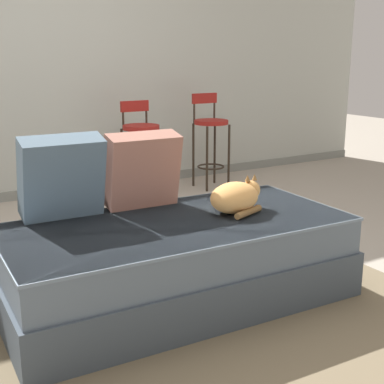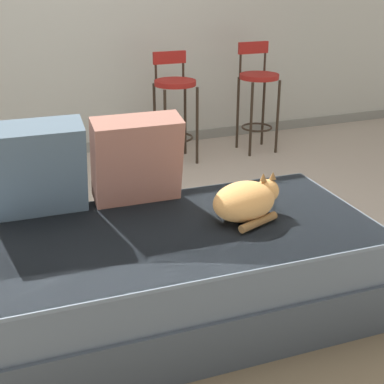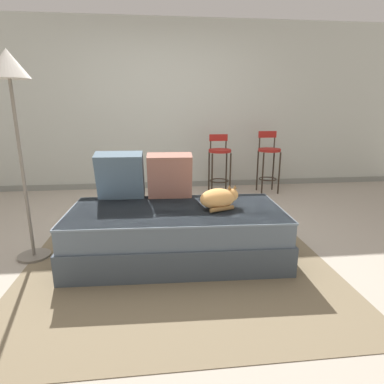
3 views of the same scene
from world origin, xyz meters
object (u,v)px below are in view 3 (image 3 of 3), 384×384
object	(u,v)px
throw_pillow_corner	(120,175)
cat	(219,198)
throw_pillow_middle	(170,176)
bar_stool_near_window	(219,159)
couch	(176,233)
bar_stool_by_doorway	(269,157)
floor_lamp	(11,85)

from	to	relation	value
throw_pillow_corner	cat	distance (m)	0.96
throw_pillow_middle	bar_stool_near_window	distance (m)	1.96
couch	cat	size ratio (longest dim) A/B	4.92
bar_stool_near_window	bar_stool_by_doorway	world-z (taller)	bar_stool_by_doorway
floor_lamp	couch	bearing A→B (deg)	-6.41
throw_pillow_middle	bar_stool_near_window	xyz separation A→B (m)	(0.83, 1.76, -0.13)
bar_stool_near_window	floor_lamp	world-z (taller)	floor_lamp
bar_stool_by_doorway	throw_pillow_corner	bearing A→B (deg)	-139.76
bar_stool_by_doorway	floor_lamp	distance (m)	3.58
throw_pillow_corner	bar_stool_near_window	bearing A→B (deg)	53.46
cat	bar_stool_near_window	world-z (taller)	bar_stool_near_window
throw_pillow_corner	bar_stool_by_doorway	xyz separation A→B (m)	(2.07, 1.75, -0.13)
throw_pillow_corner	cat	world-z (taller)	throw_pillow_corner
throw_pillow_corner	bar_stool_by_doorway	distance (m)	2.71
throw_pillow_middle	bar_stool_by_doorway	distance (m)	2.39
couch	bar_stool_near_window	distance (m)	2.28
couch	bar_stool_by_doorway	xyz separation A→B (m)	(1.57, 2.11, 0.32)
throw_pillow_middle	cat	xyz separation A→B (m)	(0.41, -0.36, -0.13)
couch	floor_lamp	distance (m)	1.78
cat	bar_stool_by_doorway	world-z (taller)	bar_stool_by_doorway
throw_pillow_corner	cat	size ratio (longest dim) A/B	1.19
throw_pillow_corner	throw_pillow_middle	distance (m)	0.46
throw_pillow_corner	throw_pillow_middle	world-z (taller)	throw_pillow_corner
cat	bar_stool_near_window	bearing A→B (deg)	78.71
couch	bar_stool_by_doorway	size ratio (longest dim) A/B	2.01
throw_pillow_corner	bar_stool_by_doorway	size ratio (longest dim) A/B	0.49
cat	throw_pillow_middle	bearing A→B (deg)	138.78
throw_pillow_middle	bar_stool_by_doorway	xyz separation A→B (m)	(1.60, 1.77, -0.12)
throw_pillow_corner	throw_pillow_middle	bearing A→B (deg)	-1.94
throw_pillow_middle	bar_stool_by_doorway	world-z (taller)	bar_stool_by_doorway
throw_pillow_corner	bar_stool_near_window	distance (m)	2.18
throw_pillow_middle	bar_stool_by_doorway	bearing A→B (deg)	47.76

